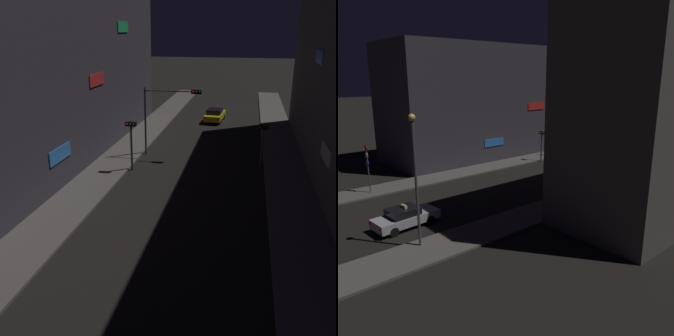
# 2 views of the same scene
# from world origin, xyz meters

# --- Properties ---
(sidewalk_left) EXTENTS (3.11, 70.54, 0.15)m
(sidewalk_left) POSITION_xyz_m (-6.48, 33.27, 0.07)
(sidewalk_left) COLOR #5B5651
(sidewalk_left) RESTS_ON ground_plane
(sidewalk_right) EXTENTS (3.11, 70.54, 0.15)m
(sidewalk_right) POSITION_xyz_m (6.48, 33.27, 0.07)
(sidewalk_right) COLOR #5B5651
(sidewalk_right) RESTS_ON ground_plane
(building_facade_left) EXTENTS (9.89, 34.27, 13.59)m
(building_facade_left) POSITION_xyz_m (-12.94, 31.65, 6.79)
(building_facade_left) COLOR #3D3842
(building_facade_left) RESTS_ON ground_plane
(taxi) EXTENTS (2.19, 4.59, 1.62)m
(taxi) POSITION_xyz_m (2.38, 8.72, 0.74)
(taxi) COLOR #B7B7BC
(taxi) RESTS_ON ground_plane
(far_car) EXTENTS (2.18, 4.59, 1.42)m
(far_car) POSITION_xyz_m (-0.17, 46.74, 0.73)
(far_car) COLOR yellow
(far_car) RESTS_ON ground_plane
(traffic_light_overhead) EXTENTS (4.62, 0.41, 5.55)m
(traffic_light_overhead) POSITION_xyz_m (-2.96, 33.31, 4.01)
(traffic_light_overhead) COLOR #47474C
(traffic_light_overhead) RESTS_ON ground_plane
(traffic_light_left_kerb) EXTENTS (0.80, 0.42, 3.75)m
(traffic_light_left_kerb) POSITION_xyz_m (-4.68, 29.28, 2.68)
(traffic_light_left_kerb) COLOR #47474C
(traffic_light_left_kerb) RESTS_ON ground_plane
(traffic_light_right_kerb) EXTENTS (0.80, 0.42, 3.31)m
(traffic_light_right_kerb) POSITION_xyz_m (4.68, 32.09, 2.40)
(traffic_light_right_kerb) COLOR #47474C
(traffic_light_right_kerb) RESTS_ON ground_plane
(sign_pole_left) EXTENTS (0.60, 0.10, 4.25)m
(sign_pole_left) POSITION_xyz_m (-6.12, 9.41, 2.73)
(sign_pole_left) COLOR #47474C
(sign_pole_left) RESTS_ON sidewalk_left
(street_lamp_near_block) EXTENTS (0.41, 0.41, 7.88)m
(street_lamp_near_block) POSITION_xyz_m (5.70, 8.09, 4.94)
(street_lamp_near_block) COLOR #47474C
(street_lamp_near_block) RESTS_ON sidewalk_right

